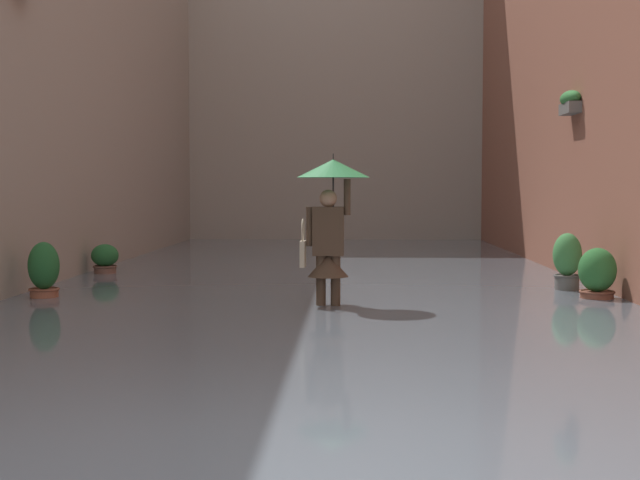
{
  "coord_description": "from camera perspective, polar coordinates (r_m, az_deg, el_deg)",
  "views": [
    {
      "loc": [
        -0.49,
        4.64,
        1.64
      ],
      "look_at": [
        -0.08,
        -6.62,
        0.96
      ],
      "focal_mm": 50.27,
      "sensor_mm": 36.0,
      "label": 1
    }
  ],
  "objects": [
    {
      "name": "potted_plant_mid_right",
      "position": [
        15.44,
        -13.53,
        -1.39
      ],
      "size": [
        0.46,
        0.46,
        0.67
      ],
      "color": "brown",
      "rests_on": "ground_plane"
    },
    {
      "name": "potted_plant_far_left",
      "position": [
        12.24,
        17.23,
        -2.36
      ],
      "size": [
        0.49,
        0.49,
        0.84
      ],
      "color": "brown",
      "rests_on": "ground_plane"
    },
    {
      "name": "potted_plant_near_right",
      "position": [
        12.34,
        -17.17,
        -2.16
      ],
      "size": [
        0.41,
        0.41,
        0.91
      ],
      "color": "#9E563D",
      "rests_on": "ground_plane"
    },
    {
      "name": "building_facade_right",
      "position": [
        15.79,
        -18.4,
        12.98
      ],
      "size": [
        2.04,
        23.94,
        8.61
      ],
      "color": "#A89989",
      "rests_on": "ground_plane"
    },
    {
      "name": "building_facade_far",
      "position": [
        25.91,
        1.0,
        13.8
      ],
      "size": [
        11.61,
        1.8,
        12.6
      ],
      "primitive_type": "cube",
      "color": "#A89989",
      "rests_on": "ground_plane"
    },
    {
      "name": "ground_plane",
      "position": [
        14.71,
        0.18,
        -2.97
      ],
      "size": [
        60.0,
        60.0,
        0.0
      ],
      "primitive_type": "plane",
      "color": "slate"
    },
    {
      "name": "potted_plant_near_left",
      "position": [
        13.11,
        15.46,
        -1.57
      ],
      "size": [
        0.4,
        0.4,
        0.98
      ],
      "color": "#66605B",
      "rests_on": "ground_plane"
    },
    {
      "name": "flood_water",
      "position": [
        14.7,
        0.18,
        -2.62
      ],
      "size": [
        8.81,
        25.94,
        0.18
      ],
      "primitive_type": "cube",
      "color": "slate",
      "rests_on": "ground_plane"
    },
    {
      "name": "person_wading",
      "position": [
        10.92,
        0.66,
        1.95
      ],
      "size": [
        0.9,
        0.9,
        2.04
      ],
      "color": "#2D2319",
      "rests_on": "ground_plane"
    }
  ]
}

